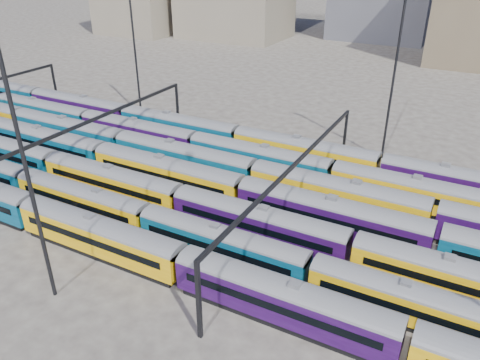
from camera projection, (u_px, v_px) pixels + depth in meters
The scene contains 13 objects.
ground at pixel (219, 204), 59.38m from camera, with size 500.00×500.00×0.00m, color #3D3733.
rake_0 at pixel (182, 262), 44.35m from camera, with size 124.04×3.03×5.09m.
rake_1 at pixel (146, 217), 51.81m from camera, with size 115.20×2.81×4.72m.
rake_2 at pixel (258, 220), 50.87m from camera, with size 103.60×3.03×5.11m.
rake_3 at pixel (167, 171), 61.33m from camera, with size 111.05×3.25×5.49m.
rake_4 at pixel (183, 156), 65.59m from camera, with size 155.07×3.24×5.46m.
rake_5 at pixel (259, 156), 65.65m from camera, with size 106.91×3.13×5.28m.
rake_6 at pixel (237, 137), 72.12m from camera, with size 131.20×3.20×5.40m.
gantry_1 at pixel (93, 127), 64.66m from camera, with size 0.35×40.35×8.03m.
gantry_2 at pixel (295, 172), 52.09m from camera, with size 0.35×40.35×8.03m.
mast_1 at pixel (134, 41), 82.81m from camera, with size 1.40×0.50×25.60m.
mast_2 at pixel (24, 160), 37.83m from camera, with size 1.40×0.50×25.60m.
mast_3 at pixel (395, 67), 65.53m from camera, with size 1.40×0.50×25.60m.
Camera 1 is at (26.64, -44.07, 29.86)m, focal length 35.00 mm.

